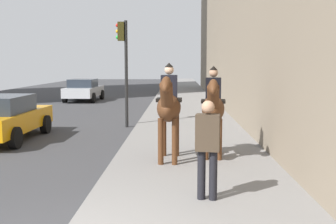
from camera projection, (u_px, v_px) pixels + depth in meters
mounted_horse_near at (169, 106)px, 9.79m from camera, size 2.15×0.63×2.33m
mounted_horse_far at (213, 107)px, 10.26m from camera, size 2.15×0.69×2.26m
pedestrian_greeting at (208, 143)px, 7.00m from camera, size 0.32×0.44×1.70m
car_near_lane at (3, 117)px, 13.10m from camera, size 4.33×2.01×1.44m
car_mid_lane at (84, 90)px, 27.00m from camera, size 4.22×2.09×1.44m
traffic_light_near_curb at (124, 57)px, 15.64m from camera, size 0.20×0.44×4.03m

